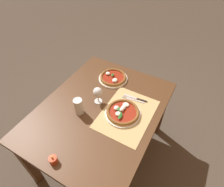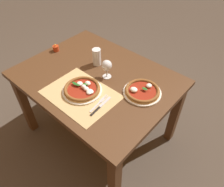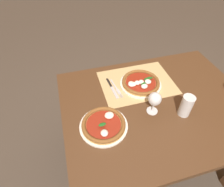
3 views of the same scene
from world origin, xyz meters
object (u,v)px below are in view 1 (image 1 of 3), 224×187
(pizza_far, at_px, (113,78))
(votive_candle, at_px, (53,160))
(fork, at_px, (133,100))
(knife, at_px, (135,98))
(wine_glass, at_px, (98,93))
(pizza_near, at_px, (123,112))
(pint_glass, at_px, (79,107))

(pizza_far, relative_size, votive_candle, 3.93)
(fork, height_order, knife, knife)
(votive_candle, bearing_deg, pizza_far, 3.89)
(wine_glass, bearing_deg, pizza_near, -94.59)
(pizza_near, distance_m, votive_candle, 0.62)
(pint_glass, bearing_deg, pizza_near, -63.37)
(pint_glass, distance_m, fork, 0.47)
(pizza_near, relative_size, knife, 1.37)
(pizza_near, distance_m, knife, 0.21)
(wine_glass, height_order, votive_candle, wine_glass)
(knife, bearing_deg, pizza_far, 65.67)
(fork, bearing_deg, pint_glass, 136.00)
(pizza_near, distance_m, fork, 0.18)
(pint_glass, bearing_deg, wine_glass, -21.39)
(pizza_near, relative_size, votive_candle, 4.10)
(pint_glass, relative_size, fork, 0.72)
(pizza_near, height_order, wine_glass, wine_glass)
(pizza_far, distance_m, pint_glass, 0.50)
(knife, bearing_deg, pizza_near, 174.46)
(knife, relative_size, votive_candle, 3.00)
(pint_glass, distance_m, votive_candle, 0.44)
(pizza_far, distance_m, votive_candle, 0.93)
(pizza_far, height_order, knife, pizza_far)
(wine_glass, relative_size, votive_candle, 2.15)
(pizza_near, distance_m, wine_glass, 0.26)
(pint_glass, bearing_deg, knife, -42.69)
(knife, distance_m, votive_candle, 0.83)
(pizza_near, bearing_deg, knife, -5.54)
(wine_glass, relative_size, pint_glass, 1.07)
(fork, bearing_deg, knife, -21.64)
(pizza_far, bearing_deg, votive_candle, -176.11)
(pint_glass, distance_m, knife, 0.50)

